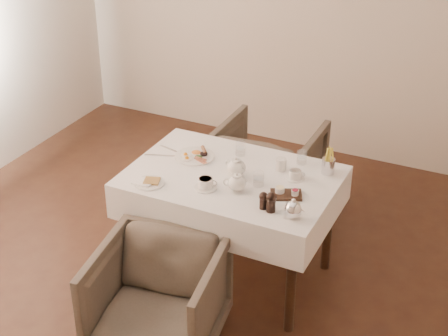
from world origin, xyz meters
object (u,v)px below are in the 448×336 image
armchair_far (267,168)px  teapot_centre (236,166)px  armchair_near (158,300)px  table (232,192)px  breakfast_plate (195,156)px

armchair_far → teapot_centre: bearing=98.6°
armchair_near → teapot_centre: bearing=72.3°
table → teapot_centre: 0.18m
table → armchair_near: table is taller
teapot_centre → armchair_far: bearing=114.8°
table → breakfast_plate: (-0.32, 0.12, 0.13)m
breakfast_plate → teapot_centre: size_ratio=1.62×
armchair_near → teapot_centre: teapot_centre is taller
table → teapot_centre: bearing=23.5°
armchair_far → breakfast_plate: size_ratio=2.92×
table → armchair_far: bearing=97.5°
table → breakfast_plate: 0.36m
table → breakfast_plate: bearing=159.7°
breakfast_plate → table: bearing=-34.0°
table → teapot_centre: (0.02, 0.01, 0.18)m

